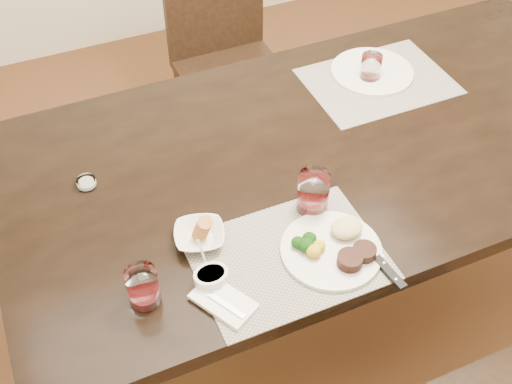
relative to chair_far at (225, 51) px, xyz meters
name	(u,v)px	position (x,y,z in m)	size (l,w,h in m)	color
ground_plane	(321,291)	(0.00, -0.93, -0.50)	(4.50, 4.50, 0.00)	#492F17
dining_table	(337,162)	(0.00, -0.93, 0.16)	(2.00, 1.00, 0.75)	black
chair_far	(225,51)	(0.00, 0.00, 0.00)	(0.42, 0.42, 0.90)	black
placemat_near	(288,258)	(-0.33, -1.27, 0.25)	(0.46, 0.34, 0.00)	gray
placemat_far	(378,81)	(0.26, -0.72, 0.25)	(0.46, 0.34, 0.00)	gray
dinner_plate	(336,247)	(-0.21, -1.29, 0.26)	(0.25, 0.25, 0.05)	silver
napkin_fork	(223,301)	(-0.52, -1.33, 0.26)	(0.15, 0.17, 0.01)	white
steak_knife	(383,264)	(-0.13, -1.38, 0.26)	(0.04, 0.25, 0.01)	white
cracker_bowl	(199,235)	(-0.51, -1.13, 0.27)	(0.16, 0.16, 0.06)	silver
sauce_ramekin	(211,277)	(-0.53, -1.26, 0.27)	(0.08, 0.13, 0.07)	silver
wine_glass_near	(313,194)	(-0.20, -1.14, 0.30)	(0.08, 0.08, 0.11)	white
far_plate	(372,72)	(0.26, -0.68, 0.26)	(0.27, 0.27, 0.01)	silver
wine_glass_far	(371,69)	(0.24, -0.70, 0.29)	(0.07, 0.07, 0.09)	white
wine_glass_side	(143,288)	(-0.69, -1.24, 0.29)	(0.07, 0.07, 0.10)	white
salt_cellar	(87,183)	(-0.72, -0.82, 0.26)	(0.05, 0.05, 0.02)	white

